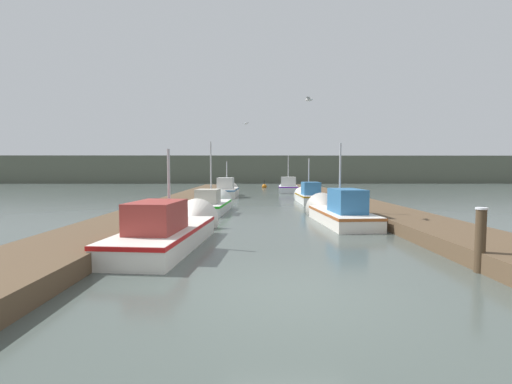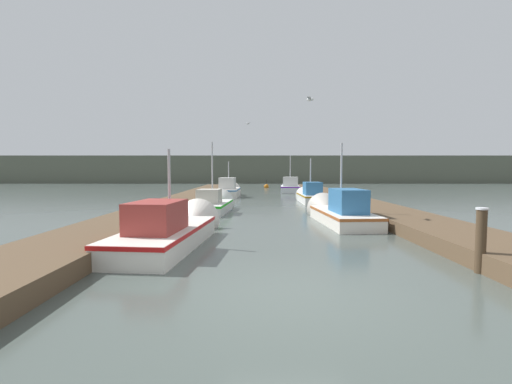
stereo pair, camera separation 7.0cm
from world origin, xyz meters
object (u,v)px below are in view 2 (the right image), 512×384
fishing_boat_2 (212,204)px  channel_buoy (265,186)px  fishing_boat_3 (308,196)px  fishing_boat_5 (289,187)px  mooring_piling_0 (129,229)px  fishing_boat_4 (227,190)px  fishing_boat_0 (173,229)px  seagull_1 (246,124)px  mooring_piling_1 (479,240)px  seagull_lead (309,99)px  fishing_boat_1 (337,212)px

fishing_boat_2 → channel_buoy: (3.55, 24.04, -0.20)m
fishing_boat_2 → fishing_boat_3: bearing=44.6°
fishing_boat_2 → fishing_boat_3: 7.82m
fishing_boat_5 → mooring_piling_0: 25.63m
fishing_boat_4 → channel_buoy: size_ratio=4.99×
fishing_boat_5 → fishing_boat_0: bearing=-99.2°
fishing_boat_3 → seagull_1: (-4.35, 4.22, 5.43)m
mooring_piling_1 → seagull_lead: bearing=113.4°
seagull_lead → mooring_piling_0: bearing=-32.5°
fishing_boat_2 → mooring_piling_0: 9.05m
fishing_boat_0 → mooring_piling_1: size_ratio=4.35×
fishing_boat_1 → fishing_boat_0: bearing=-148.7°
fishing_boat_0 → fishing_boat_2: 7.94m
fishing_boat_2 → seagull_lead: 7.94m
fishing_boat_4 → mooring_piling_1: fishing_boat_4 is taller
mooring_piling_0 → channel_buoy: mooring_piling_0 is taller
fishing_boat_4 → fishing_boat_2: bearing=-88.6°
fishing_boat_2 → seagull_lead: (4.33, -4.89, 4.51)m
fishing_boat_2 → channel_buoy: fishing_boat_2 is taller
seagull_1 → fishing_boat_1: bearing=151.0°
fishing_boat_1 → fishing_boat_2: (-5.75, 3.77, -0.06)m
fishing_boat_5 → seagull_1: size_ratio=9.83×
fishing_boat_1 → fishing_boat_4: size_ratio=1.01×
mooring_piling_1 → seagull_lead: (-2.66, 6.14, 4.18)m
fishing_boat_0 → seagull_lead: 7.05m
mooring_piling_1 → fishing_boat_3: bearing=93.8°
fishing_boat_1 → seagull_1: bearing=104.0°
fishing_boat_2 → fishing_boat_4: size_ratio=0.90×
seagull_lead → fishing_boat_3: bearing=-168.4°
fishing_boat_5 → mooring_piling_1: size_ratio=3.40×
fishing_boat_0 → seagull_1: (1.79, 17.25, 5.46)m
mooring_piling_1 → seagull_lead: seagull_lead is taller
fishing_boat_4 → mooring_piling_1: 22.55m
fishing_boat_3 → fishing_boat_0: bearing=-116.1°
fishing_boat_3 → seagull_1: bearing=135.0°
fishing_boat_1 → seagull_1: size_ratio=11.51×
fishing_boat_3 → seagull_lead: bearing=-100.0°
mooring_piling_1 → channel_buoy: bearing=95.6°
fishing_boat_3 → channel_buoy: fishing_boat_3 is taller
fishing_boat_0 → fishing_boat_1: (5.95, 4.16, 0.01)m
mooring_piling_1 → seagull_1: 21.68m
seagull_1 → fishing_boat_4: bearing=9.2°
fishing_boat_5 → fishing_boat_1: bearing=-85.0°
mooring_piling_1 → seagull_lead: size_ratio=2.50×
mooring_piling_0 → channel_buoy: size_ratio=1.06×
mooring_piling_0 → seagull_lead: bearing=36.8°
fishing_boat_0 → channel_buoy: size_ratio=5.52×
fishing_boat_4 → channel_buoy: (3.56, 13.65, -0.34)m
seagull_lead → fishing_boat_2: bearing=-117.7°
fishing_boat_4 → mooring_piling_0: (-1.12, -19.37, 0.08)m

